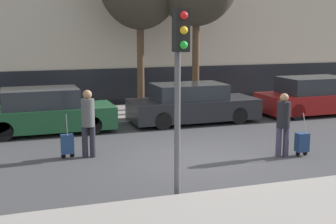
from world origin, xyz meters
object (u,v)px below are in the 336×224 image
object	(u,v)px
trolley_left	(67,144)
traffic_light	(180,65)
pedestrian_right	(283,121)
parked_bicycle	(212,96)
parked_car_0	(45,112)
parked_car_1	(192,104)
parked_car_2	(315,97)
pedestrian_left	(88,119)
trolley_right	(302,142)

from	to	relation	value
trolley_left	traffic_light	world-z (taller)	traffic_light
trolley_left	pedestrian_right	distance (m)	5.63
trolley_left	parked_bicycle	xyz separation A→B (m)	(6.79, 6.02, 0.13)
parked_car_0	traffic_light	world-z (taller)	traffic_light
parked_car_1	trolley_left	size ratio (longest dim) A/B	3.94
parked_car_2	trolley_left	size ratio (longest dim) A/B	3.90
pedestrian_right	pedestrian_left	bearing A→B (deg)	-9.12
parked_car_0	pedestrian_left	bearing A→B (deg)	-75.64
parked_car_2	pedestrian_left	size ratio (longest dim) A/B	2.53
trolley_left	parked_bicycle	distance (m)	9.08
pedestrian_right	parked_car_1	bearing A→B (deg)	-74.34
parked_car_0	trolley_left	distance (m)	3.25
pedestrian_right	trolley_right	xyz separation A→B (m)	(0.54, -0.09, -0.59)
pedestrian_left	pedestrian_right	world-z (taller)	pedestrian_left
parked_car_2	trolley_left	xyz separation A→B (m)	(-9.91, -3.26, -0.31)
trolley_left	parked_bicycle	bearing A→B (deg)	41.58
trolley_left	pedestrian_right	bearing A→B (deg)	-17.68
parked_car_1	parked_car_2	world-z (taller)	parked_car_2
trolley_left	traffic_light	size ratio (longest dim) A/B	0.31
trolley_right	parked_car_1	bearing A→B (deg)	102.33
pedestrian_right	trolley_left	bearing A→B (deg)	-8.48
pedestrian_right	traffic_light	distance (m)	4.40
trolley_right	pedestrian_right	bearing A→B (deg)	170.74
parked_car_2	trolley_left	bearing A→B (deg)	-161.80
trolley_right	traffic_light	distance (m)	5.05
parked_car_2	pedestrian_right	xyz separation A→B (m)	(-4.58, -4.96, 0.27)
parked_car_0	trolley_left	world-z (taller)	parked_car_0
trolley_left	parked_bicycle	size ratio (longest dim) A/B	0.65
parked_car_1	parked_car_2	size ratio (longest dim) A/B	1.01
parked_car_1	traffic_light	world-z (taller)	traffic_light
parked_car_1	trolley_right	distance (m)	5.19
parked_car_0	pedestrian_right	size ratio (longest dim) A/B	2.55
parked_car_2	parked_bicycle	distance (m)	4.18
pedestrian_left	parked_car_0	bearing A→B (deg)	116.23
parked_car_1	traffic_light	size ratio (longest dim) A/B	1.23
pedestrian_left	pedestrian_right	size ratio (longest dim) A/B	1.06
trolley_left	pedestrian_right	world-z (taller)	pedestrian_right
parked_car_1	trolley_right	world-z (taller)	parked_car_1
parked_car_0	pedestrian_right	bearing A→B (deg)	-41.07
parked_car_1	trolley_right	size ratio (longest dim) A/B	3.93
pedestrian_left	parked_bicycle	distance (m)	8.77
parked_car_2	traffic_light	size ratio (longest dim) A/B	1.22
pedestrian_left	parked_car_1	bearing A→B (deg)	50.58
traffic_light	trolley_left	bearing A→B (deg)	115.81
parked_car_1	traffic_light	bearing A→B (deg)	-113.56
parked_car_2	parked_bicycle	bearing A→B (deg)	138.51
trolley_left	pedestrian_left	bearing A→B (deg)	-11.82
trolley_right	traffic_light	bearing A→B (deg)	-155.89
pedestrian_right	parked_bicycle	xyz separation A→B (m)	(1.46, 7.72, -0.46)
pedestrian_left	trolley_left	xyz separation A→B (m)	(-0.54, 0.11, -0.65)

